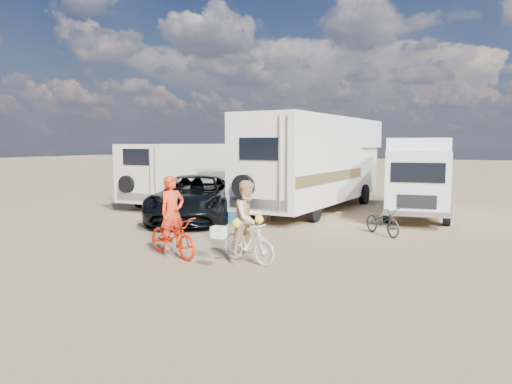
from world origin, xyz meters
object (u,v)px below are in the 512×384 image
at_px(rv_left, 191,174).
at_px(rider_woman, 248,226).
at_px(rider_man, 173,220).
at_px(crate, 263,217).
at_px(bike_parked, 383,221).
at_px(dark_suv, 195,198).
at_px(bike_man, 173,236).
at_px(bike_woman, 248,242).
at_px(rv_main, 316,164).
at_px(box_truck, 417,178).
at_px(cooler, 238,218).

distance_m(rv_left, rider_woman, 10.69).
xyz_separation_m(rider_man, crate, (-0.10, 5.35, -0.68)).
distance_m(rider_man, bike_parked, 6.13).
bearing_deg(crate, dark_suv, -163.85).
height_order(bike_man, bike_woman, bike_man).
xyz_separation_m(bike_man, rider_woman, (1.85, 0.18, 0.35)).
distance_m(rv_main, rv_left, 5.60).
bearing_deg(box_truck, rv_main, 172.46).
relative_size(bike_woman, rider_man, 0.91).
relative_size(rv_main, bike_parked, 5.86).
bearing_deg(crate, rider_man, -88.89).
relative_size(rv_main, dark_suv, 1.66).
bearing_deg(bike_man, crate, 24.10).
bearing_deg(bike_parked, dark_suv, 134.38).
bearing_deg(dark_suv, bike_man, -85.05).
distance_m(rider_man, rider_woman, 1.86).
xyz_separation_m(box_truck, bike_man, (-4.43, -8.68, -0.92)).
bearing_deg(cooler, dark_suv, -177.68).
relative_size(rv_left, box_truck, 1.21).
height_order(bike_woman, bike_parked, bike_woman).
relative_size(rider_woman, bike_parked, 1.06).
bearing_deg(crate, bike_man, -88.89).
relative_size(bike_man, rider_man, 1.06).
bearing_deg(rider_man, box_truck, -4.06).
relative_size(rider_man, rider_woman, 1.03).
height_order(box_truck, rider_man, box_truck).
height_order(rv_main, bike_man, rv_main).
xyz_separation_m(rider_woman, bike_parked, (2.10, 4.49, -0.41)).
distance_m(rv_main, rider_woman, 8.72).
distance_m(rv_main, bike_parked, 5.44).
bearing_deg(bike_woman, bike_man, 114.84).
xyz_separation_m(rv_left, bike_man, (4.92, -8.44, -0.82)).
xyz_separation_m(rv_left, cooler, (4.34, -3.97, -1.08)).
relative_size(bike_woman, bike_parked, 1.00).
relative_size(box_truck, cooler, 11.12).
distance_m(bike_parked, cooler, 4.54).
bearing_deg(bike_woman, dark_suv, 62.24).
distance_m(rv_main, dark_suv, 5.16).
height_order(box_truck, rider_woman, box_truck).
bearing_deg(box_truck, cooler, -146.29).
height_order(box_truck, bike_man, box_truck).
distance_m(rider_man, crate, 5.40).
xyz_separation_m(rv_main, bike_woman, (1.20, -8.58, -1.33)).
bearing_deg(rv_main, bike_woman, -76.89).
xyz_separation_m(bike_woman, bike_parked, (2.10, 4.49, -0.06)).
xyz_separation_m(box_truck, cooler, (-5.01, -4.20, -1.19)).
bearing_deg(cooler, bike_woman, -50.90).
height_order(bike_parked, cooler, bike_parked).
bearing_deg(bike_woman, rv_left, 58.58).
height_order(rider_woman, cooler, rider_woman).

